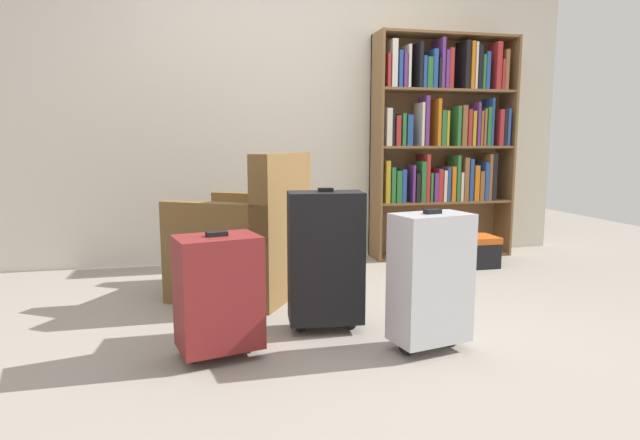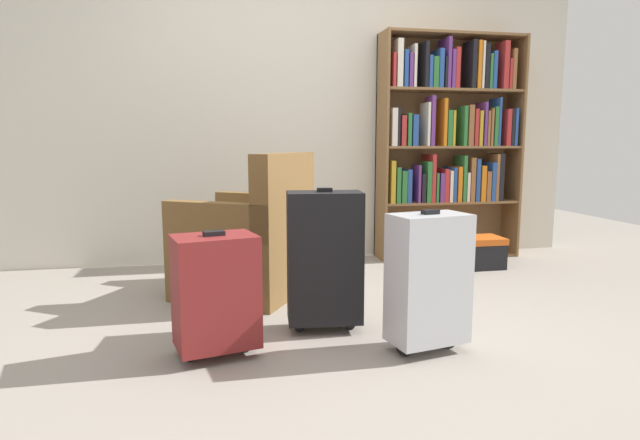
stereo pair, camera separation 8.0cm
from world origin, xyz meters
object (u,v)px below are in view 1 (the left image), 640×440
armchair (247,245)px  suitcase_silver (430,278)px  suitcase_black (325,257)px  bookshelf (442,138)px  mug (322,287)px  suitcase_dark_red (218,292)px  storage_box (465,251)px

armchair → suitcase_silver: size_ratio=1.45×
suitcase_black → suitcase_silver: (0.41, -0.37, -0.04)m
bookshelf → mug: 1.83m
bookshelf → suitcase_dark_red: size_ratio=3.18×
suitcase_black → bookshelf: bearing=48.6°
storage_box → suitcase_dark_red: (-1.93, -1.35, 0.17)m
suitcase_black → storage_box: bearing=38.9°
bookshelf → storage_box: bookshelf is taller
suitcase_black → suitcase_dark_red: bearing=-156.8°
bookshelf → storage_box: 0.98m
storage_box → suitcase_silver: (-0.98, -1.49, 0.22)m
bookshelf → suitcase_dark_red: (-1.93, -1.80, -0.70)m
armchair → suitcase_silver: bearing=-56.3°
armchair → suitcase_dark_red: 1.00m
mug → storage_box: 1.35m
mug → suitcase_dark_red: size_ratio=0.21×
bookshelf → suitcase_silver: (-0.97, -1.93, -0.66)m
armchair → suitcase_dark_red: (-0.21, -0.98, -0.01)m
suitcase_dark_red → storage_box: bearing=35.0°
armchair → mug: (0.46, -0.12, -0.27)m
armchair → suitcase_black: bearing=-65.9°
storage_box → suitcase_dark_red: bearing=-145.0°
armchair → storage_box: armchair is taller
storage_box → suitcase_silver: bearing=-123.3°
storage_box → suitcase_silver: suitcase_silver is taller
mug → storage_box: (1.26, 0.49, 0.08)m
armchair → suitcase_black: 0.82m
mug → storage_box: size_ratio=0.24×
suitcase_silver → storage_box: bearing=56.7°
mug → suitcase_silver: (0.28, -0.99, 0.30)m
mug → suitcase_black: 0.72m
mug → suitcase_dark_red: suitcase_dark_red is taller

